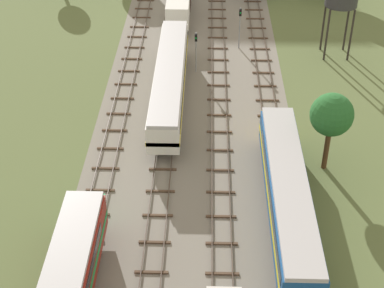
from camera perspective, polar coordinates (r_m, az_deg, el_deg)
name	(u,v)px	position (r m, az deg, el deg)	size (l,w,h in m)	color
ground_plane	(197,58)	(70.67, 0.43, 8.11)	(480.00, 480.00, 0.00)	#5B6B3D
ballast_bed	(197,58)	(70.67, 0.43, 8.11)	(18.94, 176.00, 0.01)	gray
track_far_left	(133,52)	(72.01, -5.58, 8.59)	(2.40, 126.00, 0.29)	#47382D
track_left	(175,53)	(71.59, -1.57, 8.58)	(2.40, 126.00, 0.29)	#47382D
track_centre_left	(218,53)	(71.51, 2.46, 8.53)	(2.40, 126.00, 0.29)	#47382D
track_centre	(261,54)	(71.77, 6.49, 8.44)	(2.40, 126.00, 0.29)	#47382D
diesel_railcar_centre_mid	(288,193)	(46.40, 9.03, -4.61)	(2.96, 20.50, 3.80)	#194C8C
passenger_coach_left_midfar	(170,79)	(60.83, -2.11, 6.17)	(2.96, 22.00, 3.80)	white
signal_post_nearest	(240,23)	(71.90, 4.54, 11.32)	(0.28, 0.47, 5.05)	gray
signal_post_mid	(196,47)	(66.29, 0.38, 9.12)	(0.28, 0.47, 4.69)	gray
lineside_tree_4	(332,115)	(50.98, 13.04, 2.66)	(3.64, 3.64, 7.23)	#4C331E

